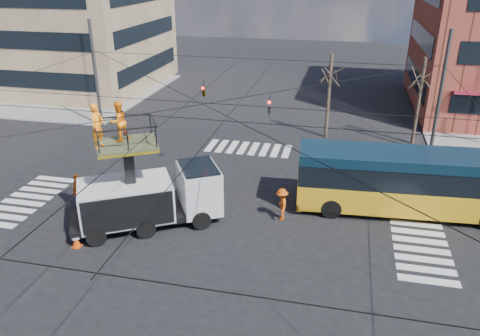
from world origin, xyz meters
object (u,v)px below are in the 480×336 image
(utility_truck, at_px, (148,186))
(city_bus, at_px, (414,181))
(flagger, at_px, (282,204))
(traffic_cone, at_px, (76,240))
(worker_ground, at_px, (78,190))

(utility_truck, distance_m, city_bus, 12.93)
(city_bus, xyz_separation_m, flagger, (-6.23, -2.14, -0.90))
(city_bus, distance_m, traffic_cone, 16.24)
(city_bus, bearing_deg, utility_truck, -165.93)
(utility_truck, distance_m, traffic_cone, 3.98)
(city_bus, bearing_deg, traffic_cone, -159.77)
(worker_ground, distance_m, flagger, 10.49)
(city_bus, relative_size, flagger, 7.03)
(utility_truck, relative_size, flagger, 4.40)
(worker_ground, relative_size, flagger, 1.08)
(utility_truck, xyz_separation_m, city_bus, (12.30, 3.99, -0.31))
(utility_truck, relative_size, traffic_cone, 10.34)
(city_bus, distance_m, flagger, 6.65)
(utility_truck, xyz_separation_m, flagger, (6.07, 1.84, -1.22))
(worker_ground, bearing_deg, utility_truck, -111.35)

